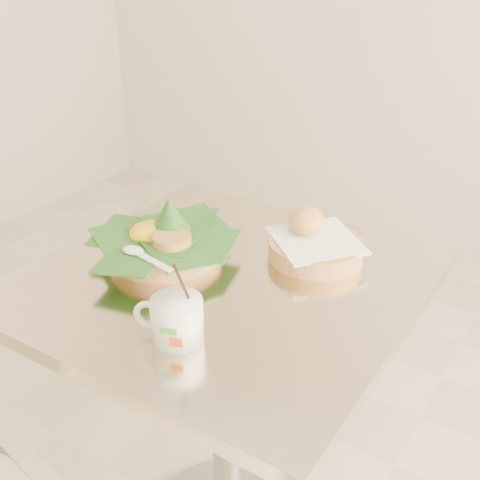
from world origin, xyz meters
The scene contains 4 objects.
cafe_table centered at (0.18, 0.01, 0.53)m, with size 0.71×0.71×0.75m.
rice_basket centered at (0.02, 0.02, 0.79)m, with size 0.29×0.29×0.15m.
bread_basket centered at (0.28, 0.18, 0.78)m, with size 0.23×0.23×0.10m.
coffee_mug centered at (0.22, -0.19, 0.79)m, with size 0.12×0.09×0.15m.
Camera 1 is at (0.75, -0.81, 1.35)m, focal length 45.00 mm.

